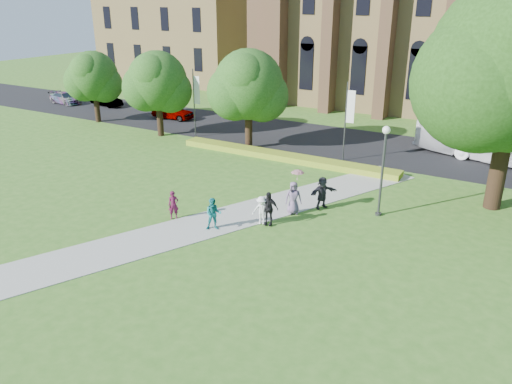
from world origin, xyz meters
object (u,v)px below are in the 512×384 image
Objects in this scene: tour_coach at (506,139)px; car_2 at (65,98)px; streetlamp at (383,160)px; car_0 at (173,111)px; car_1 at (106,100)px; pedestrian_0 at (173,205)px.

tour_coach reaches higher than car_2.
streetlamp is 29.10m from car_0.
pedestrian_0 is (26.62, -20.79, 0.14)m from car_1.
streetlamp is 43.86m from car_2.
car_2 is at bearing 104.11° from pedestrian_0.
pedestrian_0 is at bearing -114.90° from car_2.
pedestrian_0 is at bearing -122.81° from car_1.
pedestrian_0 is at bearing -143.47° from car_0.
car_1 is at bearing 80.82° from car_0.
streetlamp reaches higher than car_0.
car_1 is at bearing -69.23° from car_2.
streetlamp is 39.30m from car_1.
car_0 is 1.01× the size of car_2.
car_0 is at bearing -91.34° from car_1.
pedestrian_0 is at bearing -147.28° from streetlamp.
tour_coach is 2.92× the size of car_0.
streetlamp reaches higher than pedestrian_0.
car_2 is at bearing 162.58° from streetlamp.
car_0 is 2.78× the size of pedestrian_0.
streetlamp reaches higher than car_2.
car_2 is (-5.32, -1.36, -0.04)m from car_1.
tour_coach reaches higher than car_0.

